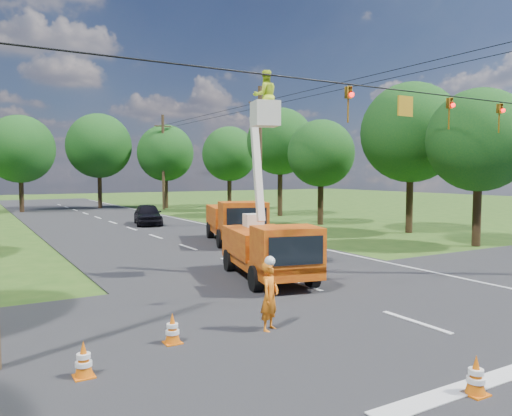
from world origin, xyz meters
TOP-DOWN VIEW (x-y plane):
  - ground at (0.00, 20.00)m, footprint 140.00×140.00m
  - road_main at (0.00, 20.00)m, footprint 12.00×100.00m
  - road_cross at (0.00, 2.00)m, footprint 56.00×10.00m
  - edge_line at (5.60, 20.00)m, footprint 0.12×90.00m
  - bucket_truck at (-0.46, 6.40)m, footprint 3.35×5.99m
  - second_truck at (3.00, 15.39)m, footprint 4.14×6.77m
  - ground_worker at (-3.54, 1.40)m, footprint 0.74×0.68m
  - distant_car at (1.89, 27.22)m, footprint 2.85×4.93m
  - traffic_cone_0 at (-2.36, -3.43)m, footprint 0.38×0.38m
  - traffic_cone_2 at (0.70, 8.12)m, footprint 0.38×0.38m
  - traffic_cone_3 at (2.47, 11.16)m, footprint 0.38×0.38m
  - traffic_cone_4 at (-5.94, 1.68)m, footprint 0.38×0.38m
  - traffic_cone_5 at (-8.05, 0.76)m, footprint 0.38×0.38m
  - traffic_cone_7 at (5.09, 15.56)m, footprint 0.38×0.38m
  - pole_right_mid at (8.50, 22.00)m, footprint 1.80×0.30m
  - pole_right_far at (8.50, 42.00)m, footprint 1.80×0.30m
  - signal_span at (2.23, 1.99)m, footprint 18.00×0.29m
  - tree_right_a at (13.50, 8.00)m, footprint 5.40×5.40m
  - tree_right_b at (15.00, 14.00)m, footprint 6.40×6.40m
  - tree_right_c at (13.20, 21.00)m, footprint 5.00×5.00m
  - tree_right_d at (14.80, 29.00)m, footprint 6.00×6.00m
  - tree_right_e at (13.80, 37.00)m, footprint 5.60×5.60m
  - tree_far_a at (-5.00, 45.00)m, footprint 6.60×6.60m
  - tree_far_b at (3.00, 47.00)m, footprint 7.00×7.00m
  - tree_far_c at (9.50, 44.00)m, footprint 6.20×6.20m

SIDE VIEW (x-z plane):
  - ground at x=0.00m, z-range 0.00..0.00m
  - road_main at x=0.00m, z-range -0.03..0.03m
  - road_cross at x=0.00m, z-range -0.04..0.04m
  - edge_line at x=5.60m, z-range -0.01..0.01m
  - traffic_cone_0 at x=-2.36m, z-range 0.00..0.71m
  - traffic_cone_2 at x=0.70m, z-range 0.00..0.71m
  - traffic_cone_3 at x=2.47m, z-range 0.00..0.71m
  - traffic_cone_4 at x=-5.94m, z-range 0.00..0.71m
  - traffic_cone_5 at x=-8.05m, z-range 0.00..0.71m
  - traffic_cone_7 at x=5.09m, z-range 0.00..0.71m
  - distant_car at x=1.89m, z-range 0.00..1.58m
  - ground_worker at x=-3.54m, z-range 0.00..1.70m
  - second_truck at x=3.00m, z-range 0.05..2.44m
  - bucket_truck at x=-0.46m, z-range -2.11..5.44m
  - pole_right_mid at x=8.50m, z-range 0.11..10.11m
  - pole_right_far at x=8.50m, z-range 0.11..10.11m
  - tree_right_c at x=13.20m, z-range 1.40..9.23m
  - tree_right_a at x=13.50m, z-range 1.42..9.70m
  - tree_right_e at x=13.80m, z-range 1.50..10.12m
  - signal_span at x=2.23m, z-range 5.34..6.41m
  - tree_far_c at x=9.50m, z-range 1.47..10.65m
  - tree_far_a at x=-5.00m, z-range 1.44..10.94m
  - tree_right_b at x=15.00m, z-range 1.61..11.26m
  - tree_right_d at x=14.80m, z-range 1.83..11.53m
  - tree_far_b at x=3.00m, z-range 1.65..11.97m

